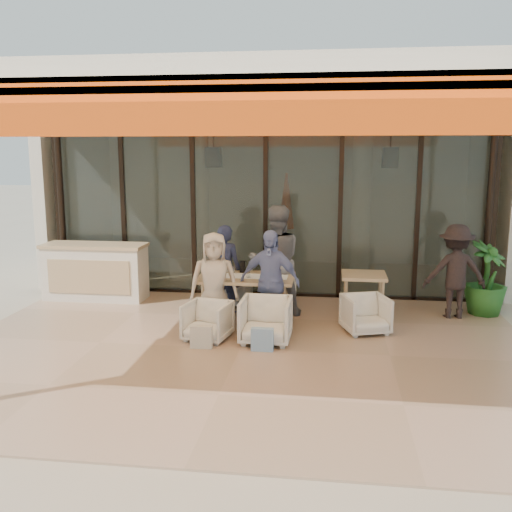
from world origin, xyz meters
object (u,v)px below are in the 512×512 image
(chair_near_right, at_px, (266,318))
(diner_grey, at_px, (276,261))
(chair_far_right, at_px, (278,291))
(standing_woman, at_px, (455,272))
(chair_near_left, at_px, (207,319))
(side_chair, at_px, (366,313))
(potted_palm, at_px, (486,279))
(diner_cream, at_px, (214,282))
(diner_navy, at_px, (225,269))
(host_counter, at_px, (95,272))
(diner_periwinkle, at_px, (270,282))
(dining_table, at_px, (246,280))
(side_table, at_px, (364,280))
(chair_far_left, at_px, (231,286))

(chair_near_right, xyz_separation_m, diner_grey, (0.00, 1.40, 0.56))
(chair_far_right, bearing_deg, standing_woman, 164.81)
(chair_far_right, distance_m, chair_near_right, 1.90)
(chair_far_right, height_order, chair_near_left, chair_near_left)
(side_chair, distance_m, standing_woman, 1.81)
(chair_far_right, bearing_deg, potted_palm, 169.87)
(diner_cream, bearing_deg, chair_near_right, -42.67)
(diner_navy, distance_m, standing_woman, 3.72)
(host_counter, relative_size, diner_navy, 1.24)
(chair_far_right, xyz_separation_m, diner_periwinkle, (0.00, -1.40, 0.48))
(chair_far_right, bearing_deg, chair_near_right, 80.85)
(dining_table, height_order, diner_periwinkle, diner_periwinkle)
(side_table, bearing_deg, host_counter, 173.26)
(host_counter, xyz_separation_m, potted_palm, (6.75, -0.09, 0.08))
(diner_cream, relative_size, side_chair, 2.35)
(side_chair, bearing_deg, diner_grey, 132.89)
(host_counter, height_order, diner_cream, diner_cream)
(side_chair, distance_m, potted_palm, 2.37)
(chair_far_left, height_order, diner_navy, diner_navy)
(dining_table, relative_size, chair_far_left, 2.16)
(chair_near_left, height_order, standing_woman, standing_woman)
(standing_woman, height_order, potted_palm, standing_woman)
(chair_far_right, relative_size, diner_grey, 0.32)
(host_counter, bearing_deg, diner_cream, -29.88)
(standing_woman, bearing_deg, side_table, 5.34)
(chair_near_left, distance_m, side_chair, 2.34)
(diner_periwinkle, xyz_separation_m, side_table, (1.42, 0.87, -0.14))
(host_counter, distance_m, diner_periwinkle, 3.63)
(host_counter, bearing_deg, standing_woman, -3.07)
(diner_grey, xyz_separation_m, diner_periwinkle, (-0.00, -0.90, -0.14))
(chair_far_right, xyz_separation_m, chair_near_left, (-0.84, -1.90, 0.02))
(side_table, bearing_deg, chair_near_right, -136.13)
(side_table, height_order, side_chair, side_table)
(chair_far_left, relative_size, standing_woman, 0.45)
(side_table, relative_size, standing_woman, 0.48)
(chair_far_left, distance_m, diner_navy, 0.64)
(chair_far_left, distance_m, chair_near_right, 2.08)
(diner_navy, relative_size, side_chair, 2.35)
(diner_navy, bearing_deg, diner_grey, -169.92)
(chair_far_left, bearing_deg, side_table, 168.28)
(chair_far_right, height_order, diner_cream, diner_cream)
(diner_grey, bearing_deg, potted_palm, 169.82)
(dining_table, xyz_separation_m, diner_periwinkle, (0.43, -0.46, 0.09))
(side_table, distance_m, standing_woman, 1.48)
(chair_near_right, xyz_separation_m, standing_woman, (2.88, 1.60, 0.41))
(chair_near_right, distance_m, diner_cream, 1.05)
(chair_far_right, relative_size, diner_cream, 0.39)
(diner_periwinkle, distance_m, side_chair, 1.50)
(chair_far_left, xyz_separation_m, chair_near_left, (0.00, -1.90, -0.04))
(chair_far_right, relative_size, side_table, 0.79)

